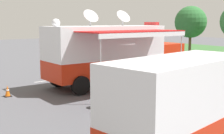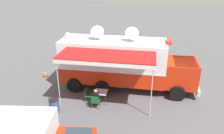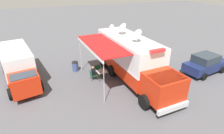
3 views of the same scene
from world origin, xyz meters
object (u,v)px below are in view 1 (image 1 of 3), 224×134
Objects in this scene: trash_bin at (106,98)px; car_behind_truck at (82,57)px; command_truck at (116,52)px; water_bottle at (126,78)px; folding_table at (125,80)px; folding_chair_at_table at (132,86)px; folding_chair_beside_table at (112,85)px; traffic_cone at (8,91)px; seated_responder at (130,83)px; support_truck at (190,99)px.

car_behind_truck is (-10.91, 4.63, 0.42)m from trash_bin.
command_truck is 2.87m from water_bottle.
folding_chair_at_table reaches higher than folding_table.
water_bottle is 0.26× the size of folding_chair_beside_table.
traffic_cone is (-0.33, -6.42, -1.67)m from command_truck.
support_truck is (5.82, -2.06, 0.73)m from seated_responder.
folding_chair_beside_table is at bearing 138.96° from trash_bin.
command_truck reaches higher than trash_bin.
folding_chair_beside_table is at bearing -126.40° from seated_responder.
folding_chair_at_table is 6.30m from traffic_cone.
folding_chair_beside_table is 6.54m from support_truck.
folding_chair_beside_table is at bearing -38.07° from command_truck.
support_truck reaches higher than folding_table.
folding_table is at bearing 127.58° from trash_bin.
water_bottle is at bearing 87.18° from folding_chair_beside_table.
folding_table is 9.39m from car_behind_truck.
command_truck is 5.52m from trash_bin.
trash_bin is (1.81, -2.35, -0.22)m from folding_table.
trash_bin is 5.39m from traffic_cone.
trash_bin is at bearing -52.42° from folding_table.
folding_chair_at_table is 1.00× the size of folding_chair_beside_table.
folding_table is 0.93× the size of trash_bin.
water_bottle reaches higher than trash_bin.
folding_table is 0.19× the size of car_behind_truck.
support_truck is at bearing -16.06° from car_behind_truck.
command_truck is 11.07× the size of folding_chair_beside_table.
folding_table is 0.68× the size of seated_responder.
support_truck is at bearing -19.52° from seated_responder.
support_truck is at bearing -20.23° from folding_chair_at_table.
folding_chair_at_table and folding_chair_beside_table have the same top height.
water_bottle is at bearing 126.20° from trash_bin.
water_bottle reaches higher than folding_chair_beside_table.
folding_chair_beside_table is at bearing -18.78° from car_behind_truck.
support_truck is (9.06, 3.21, 1.11)m from traffic_cone.
folding_chair_at_table is 0.70× the size of seated_responder.
folding_chair_at_table is at bearing -6.31° from water_bottle.
seated_responder reaches higher than water_bottle.
folding_chair_beside_table is at bearing 59.20° from traffic_cone.
traffic_cone is (-2.75, -5.36, -0.55)m from water_bottle.
command_truck is 3.35m from folding_chair_beside_table.
seated_responder is at bearing -10.10° from water_bottle.
command_truck reaches higher than support_truck.
command_truck is 6.64m from traffic_cone.
command_truck reaches higher than folding_chair_beside_table.
support_truck is at bearing -20.21° from command_truck.
seated_responder is at bearing -176.34° from folding_chair_at_table.
seated_responder is 2.53m from trash_bin.
folding_table is 0.98× the size of folding_chair_at_table.
car_behind_truck is (-6.47, 7.68, 0.60)m from traffic_cone.
water_bottle is 0.05× the size of car_behind_truck.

